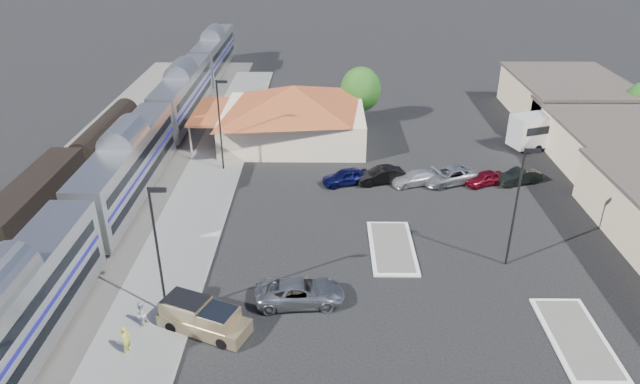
{
  "coord_description": "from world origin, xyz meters",
  "views": [
    {
      "loc": [
        -1.04,
        -34.52,
        23.16
      ],
      "look_at": [
        -1.47,
        5.84,
        2.8
      ],
      "focal_mm": 32.0,
      "sensor_mm": 36.0,
      "label": 1
    }
  ],
  "objects_px": {
    "suv": "(300,292)",
    "coach_bus": "(561,126)",
    "station_depot": "(293,113)",
    "pickup_truck": "(204,318)"
  },
  "relations": [
    {
      "from": "suv",
      "to": "coach_bus",
      "type": "height_order",
      "value": "coach_bus"
    },
    {
      "from": "station_depot",
      "to": "coach_bus",
      "type": "xyz_separation_m",
      "value": [
        28.56,
        -0.93,
        -0.99
      ]
    },
    {
      "from": "station_depot",
      "to": "coach_bus",
      "type": "bearing_deg",
      "value": -1.86
    },
    {
      "from": "pickup_truck",
      "to": "coach_bus",
      "type": "relative_size",
      "value": 0.5
    },
    {
      "from": "station_depot",
      "to": "coach_bus",
      "type": "height_order",
      "value": "station_depot"
    },
    {
      "from": "pickup_truck",
      "to": "station_depot",
      "type": "bearing_deg",
      "value": 15.84
    },
    {
      "from": "station_depot",
      "to": "suv",
      "type": "relative_size",
      "value": 3.18
    },
    {
      "from": "coach_bus",
      "to": "pickup_truck",
      "type": "bearing_deg",
      "value": 113.55
    },
    {
      "from": "pickup_truck",
      "to": "coach_bus",
      "type": "height_order",
      "value": "coach_bus"
    },
    {
      "from": "pickup_truck",
      "to": "suv",
      "type": "relative_size",
      "value": 1.03
    }
  ]
}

